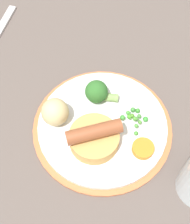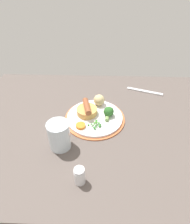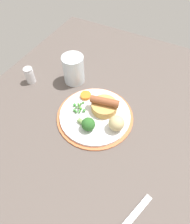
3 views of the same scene
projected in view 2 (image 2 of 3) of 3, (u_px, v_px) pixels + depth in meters
The scene contains 10 objects.
dining_table at pixel (96, 126), 84.29cm from camera, with size 110.00×80.00×3.00cm, color #564C47.
dinner_plate at pixel (95, 118), 85.10cm from camera, with size 25.61×25.61×1.40cm.
sausage_pudding at pixel (87, 110), 84.75cm from camera, with size 8.70×9.68×5.19cm.
pea_pile at pixel (96, 124), 79.54cm from camera, with size 5.59×5.10×1.78cm.
broccoli_floret_near at pixel (109, 112), 83.54cm from camera, with size 4.30×6.37×4.30cm.
potato_chunk_1 at pixel (99, 100), 89.34cm from camera, with size 4.98×4.89×5.06cm, color #CCB77F.
carrot_slice_4 at pixel (81, 126), 79.28cm from camera, with size 3.82×3.82×1.14cm, color orange.
fork at pixel (145, 91), 101.31cm from camera, with size 18.00×1.60×0.60cm, color silver.
drinking_glass at pixel (59, 135), 70.48cm from camera, with size 7.91×7.91×10.79cm, color silver.
salt_shaker at pixel (80, 176), 60.56cm from camera, with size 3.48×3.48×6.34cm.
Camera 2 is at (-1.45, 61.32, 59.61)cm, focal length 32.00 mm.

